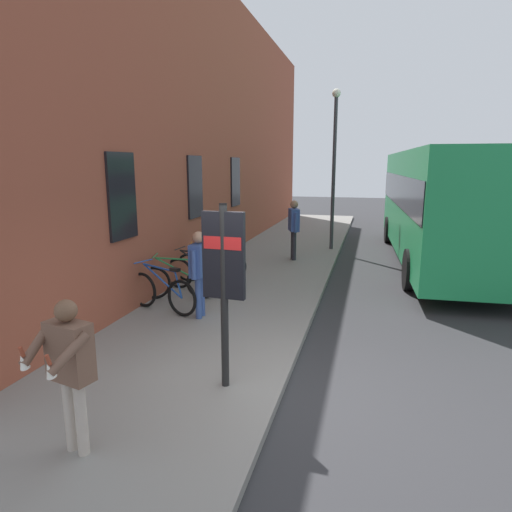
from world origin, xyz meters
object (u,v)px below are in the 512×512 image
object	(u,v)px
pedestrian_crossing_street	(294,224)
bicycle_end_of_row	(211,266)
pedestrian_near_bus	(199,265)
street_lamp	(334,157)
bicycle_mid_rack	(200,274)
bicycle_by_door	(179,281)
bicycle_beside_lamp	(162,292)
city_bus	(441,200)
transit_info_sign	(224,267)
tourist_with_hotdogs	(69,361)
pedestrian_by_facade	(220,244)

from	to	relation	value
pedestrian_crossing_street	bicycle_end_of_row	bearing A→B (deg)	153.30
pedestrian_near_bus	street_lamp	size ratio (longest dim) A/B	0.32
pedestrian_crossing_street	bicycle_mid_rack	bearing A→B (deg)	158.78
bicycle_by_door	pedestrian_near_bus	bearing A→B (deg)	-137.78
bicycle_beside_lamp	city_bus	bearing A→B (deg)	-41.39
bicycle_mid_rack	transit_info_sign	bearing A→B (deg)	-153.91
pedestrian_crossing_street	bicycle_beside_lamp	bearing A→B (deg)	163.23
street_lamp	tourist_with_hotdogs	bearing A→B (deg)	172.91
city_bus	pedestrian_by_facade	xyz separation A→B (m)	(-4.81, 5.35, -0.74)
transit_info_sign	pedestrian_near_bus	size ratio (longest dim) A/B	1.45
bicycle_end_of_row	pedestrian_by_facade	size ratio (longest dim) A/B	0.98
pedestrian_crossing_street	street_lamp	size ratio (longest dim) A/B	0.34
pedestrian_near_bus	tourist_with_hotdogs	distance (m)	4.12
pedestrian_crossing_street	pedestrian_near_bus	bearing A→B (deg)	171.77
street_lamp	city_bus	bearing A→B (deg)	-104.07
bicycle_beside_lamp	street_lamp	distance (m)	8.42
bicycle_end_of_row	transit_info_sign	bearing A→B (deg)	-157.59
bicycle_beside_lamp	city_bus	world-z (taller)	city_bus
tourist_with_hotdogs	bicycle_beside_lamp	bearing A→B (deg)	15.18
bicycle_beside_lamp	pedestrian_near_bus	xyz separation A→B (m)	(-0.11, -0.84, 0.62)
tourist_with_hotdogs	street_lamp	xyz separation A→B (m)	(11.75, -1.46, 2.11)
transit_info_sign	tourist_with_hotdogs	distance (m)	2.08
bicycle_end_of_row	pedestrian_near_bus	bearing A→B (deg)	-164.14
bicycle_by_door	street_lamp	bearing A→B (deg)	-21.55
bicycle_beside_lamp	street_lamp	world-z (taller)	street_lamp
transit_info_sign	street_lamp	xyz separation A→B (m)	(10.04, -0.45, 1.50)
city_bus	street_lamp	distance (m)	3.64
bicycle_end_of_row	city_bus	xyz separation A→B (m)	(4.27, -5.79, 1.41)
bicycle_end_of_row	transit_info_sign	xyz separation A→B (m)	(-4.94, -2.04, 1.21)
bicycle_end_of_row	pedestrian_crossing_street	world-z (taller)	pedestrian_crossing_street
pedestrian_near_bus	tourist_with_hotdogs	world-z (taller)	pedestrian_near_bus
bicycle_beside_lamp	pedestrian_near_bus	distance (m)	1.05
pedestrian_crossing_street	tourist_with_hotdogs	bearing A→B (deg)	177.02
bicycle_by_door	pedestrian_by_facade	xyz separation A→B (m)	(1.04, -0.59, 0.67)
bicycle_by_door	transit_info_sign	world-z (taller)	transit_info_sign
pedestrian_by_facade	bicycle_beside_lamp	bearing A→B (deg)	163.61
pedestrian_crossing_street	pedestrian_by_facade	bearing A→B (deg)	163.02
bicycle_beside_lamp	tourist_with_hotdogs	distance (m)	4.41
transit_info_sign	street_lamp	bearing A→B (deg)	-2.55
bicycle_beside_lamp	city_bus	distance (m)	9.04
bicycle_by_door	bicycle_end_of_row	size ratio (longest dim) A/B	1.02
street_lamp	pedestrian_near_bus	bearing A→B (deg)	167.00
bicycle_mid_rack	pedestrian_by_facade	bearing A→B (deg)	-54.29
transit_info_sign	pedestrian_crossing_street	world-z (taller)	transit_info_sign
bicycle_beside_lamp	pedestrian_crossing_street	world-z (taller)	pedestrian_crossing_street
transit_info_sign	city_bus	world-z (taller)	city_bus
bicycle_mid_rack	pedestrian_crossing_street	world-z (taller)	pedestrian_crossing_street
bicycle_beside_lamp	street_lamp	size ratio (longest dim) A/B	0.32
bicycle_beside_lamp	bicycle_mid_rack	world-z (taller)	same
bicycle_mid_rack	pedestrian_crossing_street	size ratio (longest dim) A/B	0.98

